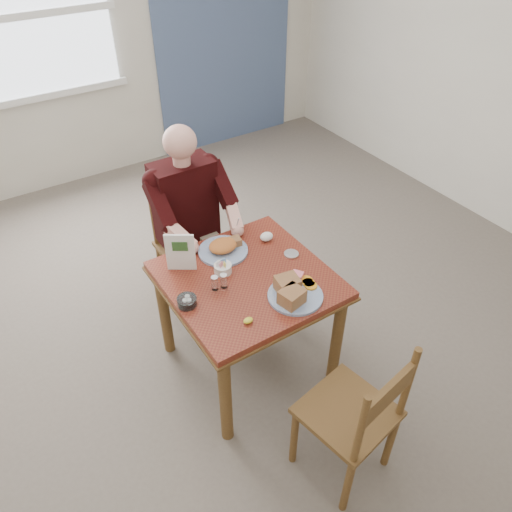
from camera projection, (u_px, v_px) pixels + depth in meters
floor at (249, 361)px, 3.33m from camera, size 6.00×6.00×0.00m
wall_back at (66, 34)px, 4.41m from camera, size 5.50×0.00×5.50m
accent_panel at (224, 11)px, 5.08m from camera, size 1.60×0.02×2.80m
lemon_wedge at (248, 321)px, 2.57m from camera, size 0.06×0.05×0.03m
napkin at (267, 237)px, 3.11m from camera, size 0.10×0.08×0.05m
metal_dish at (291, 254)px, 3.01m from camera, size 0.09×0.09×0.01m
window at (13, 17)px, 4.10m from camera, size 1.72×0.04×1.42m
table at (248, 291)px, 2.93m from camera, size 0.92×0.92×0.75m
chair_far at (188, 244)px, 3.55m from camera, size 0.42×0.42×0.95m
chair_near at (355, 417)px, 2.45m from camera, size 0.49×0.49×0.95m
diner at (190, 211)px, 3.28m from camera, size 0.53×0.56×1.39m
near_plate at (293, 292)px, 2.70m from camera, size 0.33×0.33×0.10m
far_plate at (224, 248)px, 3.02m from camera, size 0.35×0.35×0.08m
caddy at (223, 268)px, 2.87m from camera, size 0.13×0.13×0.08m
shakers at (219, 282)px, 2.75m from camera, size 0.10×0.06×0.09m
creamer at (187, 301)px, 2.66m from camera, size 0.14×0.14×0.05m
menu at (180, 252)px, 2.83m from camera, size 0.15×0.10×0.25m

